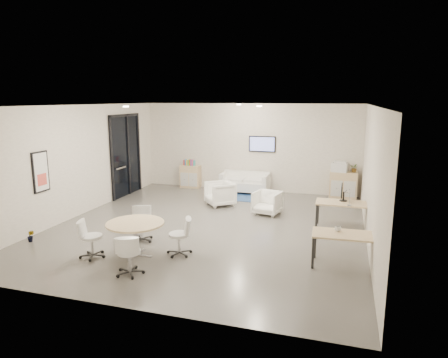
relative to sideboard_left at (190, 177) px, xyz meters
name	(u,v)px	position (x,y,z in m)	size (l,w,h in m)	color
room_shell	(209,167)	(2.24, -4.28, 1.17)	(9.60, 10.60, 4.80)	#585450
glass_door	(126,153)	(-1.71, -1.77, 1.08)	(0.09, 1.90, 2.85)	black
artwork	(41,172)	(-1.73, -5.88, 1.12)	(0.05, 0.54, 1.04)	black
wall_tv	(262,144)	(2.74, 0.19, 1.32)	(0.98, 0.06, 0.58)	black
ceiling_spots	(212,106)	(2.04, -3.44, 2.75)	(3.14, 4.14, 0.03)	#FFEAC6
sideboard_left	(190,177)	(0.00, 0.00, 0.00)	(0.76, 0.40, 0.86)	tan
sideboard_right	(343,185)	(5.64, -0.02, 0.03)	(0.91, 0.44, 0.91)	tan
books	(189,163)	(-0.04, 0.00, 0.54)	(0.45, 0.14, 0.22)	red
printer	(340,167)	(5.50, -0.02, 0.66)	(0.58, 0.51, 0.37)	white
loveseat	(245,183)	(2.22, -0.21, -0.08)	(1.72, 0.88, 0.64)	white
blue_rug	(243,197)	(2.32, -0.99, -0.42)	(1.62, 1.08, 0.01)	#2C4B87
armchair_left	(220,192)	(1.87, -2.18, -0.01)	(0.81, 0.76, 0.84)	white
armchair_right	(267,202)	(3.52, -2.74, -0.05)	(0.74, 0.69, 0.76)	white
desk_rear	(343,205)	(5.66, -3.52, 0.22)	(1.39, 0.70, 0.72)	tan
desk_front	(346,237)	(5.74, -6.00, 0.20)	(1.37, 0.73, 0.70)	tan
monitor	(342,192)	(5.62, -3.37, 0.53)	(0.20, 0.50, 0.44)	black
round_table	(135,226)	(1.39, -6.73, 0.25)	(1.24, 1.24, 0.76)	tan
meeting_chairs	(136,238)	(1.39, -6.73, -0.02)	(2.49, 2.49, 0.82)	white
plant_cabinet	(355,169)	(5.98, -0.03, 0.61)	(0.27, 0.30, 0.24)	#3F7F3F
plant_floor	(31,239)	(-1.46, -6.69, -0.36)	(0.16, 0.29, 0.13)	#3F7F3F
cup	(338,228)	(5.57, -5.89, 0.33)	(0.13, 0.10, 0.13)	white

